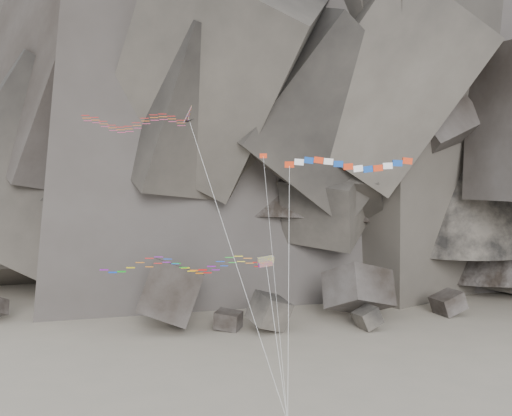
# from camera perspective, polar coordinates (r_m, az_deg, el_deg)

# --- Properties ---
(headland) EXTENTS (110.00, 70.00, 84.00)m
(headland) POSITION_cam_1_polar(r_m,az_deg,el_deg) (124.11, 2.63, 13.42)
(headland) COLOR #4E4740
(headland) RESTS_ON ground
(boulder_field) EXTENTS (68.25, 19.39, 10.23)m
(boulder_field) POSITION_cam_1_polar(r_m,az_deg,el_deg) (87.36, -0.49, -8.55)
(boulder_field) COLOR #47423F
(boulder_field) RESTS_ON ground
(delta_kite) EXTENTS (17.65, 5.86, 24.71)m
(delta_kite) POSITION_cam_1_polar(r_m,az_deg,el_deg) (54.47, -11.13, 7.57)
(delta_kite) COLOR red
(delta_kite) RESTS_ON ground
(banner_kite) EXTENTS (10.34, 5.37, 20.39)m
(banner_kite) POSITION_cam_1_polar(r_m,az_deg,el_deg) (52.85, 8.15, 3.80)
(banner_kite) COLOR red
(banner_kite) RESTS_ON ground
(parafoil_kite) EXTENTS (16.93, 7.40, 11.90)m
(parafoil_kite) POSITION_cam_1_polar(r_m,az_deg,el_deg) (56.15, -6.93, -4.96)
(parafoil_kite) COLOR yellow
(parafoil_kite) RESTS_ON ground
(pennant_kite) EXTENTS (2.71, 7.35, 20.68)m
(pennant_kite) POSITION_cam_1_polar(r_m,az_deg,el_deg) (54.10, 0.96, 0.88)
(pennant_kite) COLOR red
(pennant_kite) RESTS_ON ground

